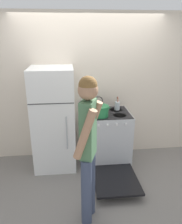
{
  "coord_description": "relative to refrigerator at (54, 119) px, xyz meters",
  "views": [
    {
      "loc": [
        -0.36,
        -3.75,
        2.19
      ],
      "look_at": [
        -0.01,
        -0.49,
        1.01
      ],
      "focal_mm": 35.0,
      "sensor_mm": 36.0,
      "label": 1
    }
  ],
  "objects": [
    {
      "name": "tea_kettle",
      "position": [
        0.77,
        0.13,
        0.16
      ],
      "size": [
        0.24,
        0.19,
        0.26
      ],
      "color": "black",
      "rests_on": "stove_range"
    },
    {
      "name": "ground_plane",
      "position": [
        0.62,
        0.34,
        -0.85
      ],
      "size": [
        14.0,
        14.0,
        0.0
      ],
      "primitive_type": "plane",
      "color": "slate"
    },
    {
      "name": "refrigerator",
      "position": [
        0.0,
        0.0,
        0.0
      ],
      "size": [
        0.68,
        0.7,
        1.7
      ],
      "color": "white",
      "rests_on": "ground_plane"
    },
    {
      "name": "person",
      "position": [
        0.46,
        -1.26,
        0.17
      ],
      "size": [
        0.37,
        0.43,
        1.8
      ],
      "rotation": [
        0.0,
        0.0,
        1.22
      ],
      "color": "#38425B",
      "rests_on": "ground_plane"
    },
    {
      "name": "utensil_jar",
      "position": [
        1.1,
        0.14,
        0.16
      ],
      "size": [
        0.09,
        0.09,
        0.23
      ],
      "color": "silver",
      "rests_on": "stove_range"
    },
    {
      "name": "stove_range",
      "position": [
        0.92,
        -0.04,
        -0.39
      ],
      "size": [
        0.72,
        1.43,
        0.93
      ],
      "color": "silver",
      "rests_on": "ground_plane"
    },
    {
      "name": "dutch_oven_pot",
      "position": [
        0.75,
        -0.14,
        0.17
      ],
      "size": [
        0.32,
        0.28,
        0.2
      ],
      "color": "#237A42",
      "rests_on": "stove_range"
    },
    {
      "name": "wall_back",
      "position": [
        0.62,
        0.37,
        0.42
      ],
      "size": [
        10.0,
        0.06,
        2.55
      ],
      "color": "beige",
      "rests_on": "ground_plane"
    }
  ]
}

